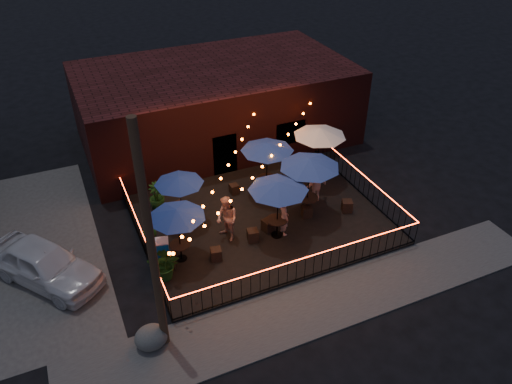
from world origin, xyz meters
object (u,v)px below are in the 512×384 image
(cooler, at_px, (160,249))
(boulder, at_px, (151,337))
(cafe_table_2, at_px, (278,187))
(cafe_table_4, at_px, (310,164))
(utility_pole, at_px, (151,247))
(cafe_table_0, at_px, (177,214))
(cafe_table_1, at_px, (179,181))
(cafe_table_5, at_px, (320,133))
(cafe_table_3, at_px, (267,147))

(cooler, height_order, boulder, cooler)
(cafe_table_2, bearing_deg, cafe_table_4, 24.10)
(utility_pole, xyz_separation_m, cafe_table_2, (5.58, 3.27, -1.47))
(cafe_table_2, height_order, boulder, cafe_table_2)
(cafe_table_0, height_order, cooler, cafe_table_0)
(cafe_table_0, bearing_deg, cafe_table_2, -2.88)
(cafe_table_2, height_order, cooler, cafe_table_2)
(cafe_table_0, bearing_deg, cooler, 154.45)
(cafe_table_0, distance_m, boulder, 4.43)
(utility_pole, xyz_separation_m, boulder, (-0.43, 0.04, -3.62))
(cafe_table_1, relative_size, cooler, 2.77)
(cafe_table_5, bearing_deg, utility_pole, -145.20)
(utility_pole, xyz_separation_m, cafe_table_4, (7.39, 4.09, -1.33))
(cafe_table_4, xyz_separation_m, cafe_table_5, (1.81, 2.31, -0.08))
(cafe_table_4, xyz_separation_m, boulder, (-7.83, -4.04, -2.29))
(utility_pole, height_order, cooler, utility_pole)
(cafe_table_3, height_order, cafe_table_5, cafe_table_5)
(cafe_table_2, bearing_deg, boulder, -151.74)
(utility_pole, distance_m, cafe_table_1, 6.47)
(cafe_table_2, bearing_deg, cafe_table_1, 142.49)
(cafe_table_1, distance_m, cafe_table_2, 4.08)
(cafe_table_0, distance_m, cooler, 1.88)
(cafe_table_0, bearing_deg, cafe_table_5, 21.02)
(cafe_table_1, xyz_separation_m, cooler, (-1.45, -1.94, -1.59))
(cafe_table_2, bearing_deg, utility_pole, -149.58)
(cafe_table_3, distance_m, cafe_table_4, 2.36)
(cafe_table_0, height_order, cafe_table_5, cafe_table_5)
(utility_pole, height_order, cafe_table_0, utility_pole)
(cafe_table_2, distance_m, cafe_table_3, 3.13)
(utility_pole, xyz_separation_m, cafe_table_1, (2.35, 5.75, -1.81))
(cafe_table_1, xyz_separation_m, cafe_table_3, (4.15, 0.52, 0.32))
(cafe_table_2, height_order, cafe_table_5, cafe_table_5)
(cafe_table_5, bearing_deg, cafe_table_2, -139.26)
(utility_pole, distance_m, cafe_table_4, 8.55)
(cafe_table_5, height_order, cooler, cafe_table_5)
(cafe_table_4, relative_size, cafe_table_5, 1.06)
(cafe_table_1, xyz_separation_m, cafe_table_4, (5.04, -1.66, 0.49))
(utility_pole, height_order, cafe_table_3, utility_pole)
(cafe_table_1, height_order, cafe_table_2, cafe_table_2)
(utility_pole, distance_m, cafe_table_0, 4.18)
(cafe_table_0, relative_size, cooler, 2.80)
(utility_pole, relative_size, boulder, 8.19)
(boulder, bearing_deg, cafe_table_0, 59.36)
(cafe_table_2, bearing_deg, cooler, 173.48)
(cafe_table_1, xyz_separation_m, boulder, (-2.78, -5.71, -1.81))
(utility_pole, relative_size, cafe_table_2, 2.62)
(cafe_table_5, distance_m, cooler, 8.92)
(cafe_table_5, bearing_deg, cooler, -162.69)
(cooler, bearing_deg, cafe_table_3, 36.47)
(utility_pole, relative_size, cafe_table_5, 2.99)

